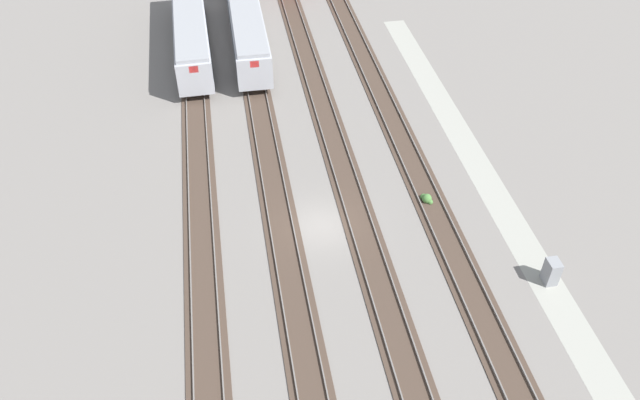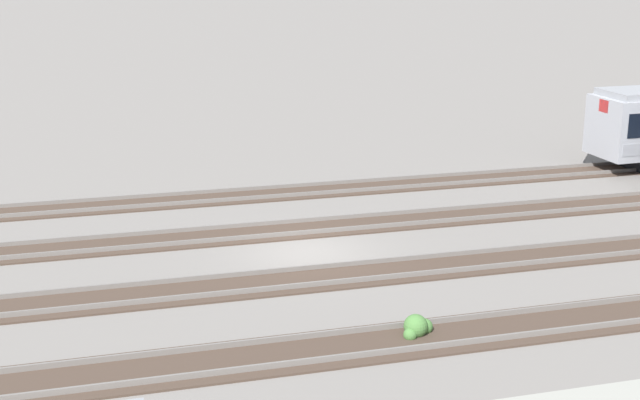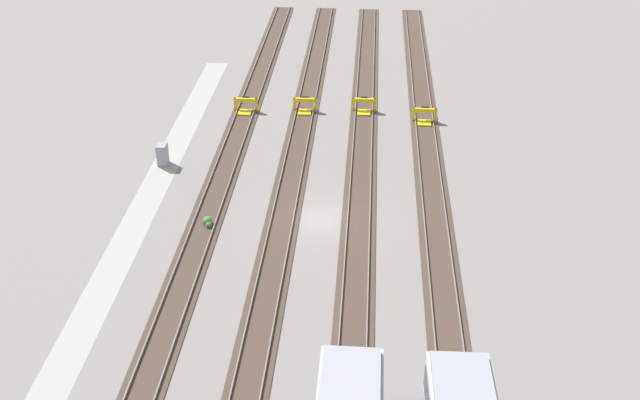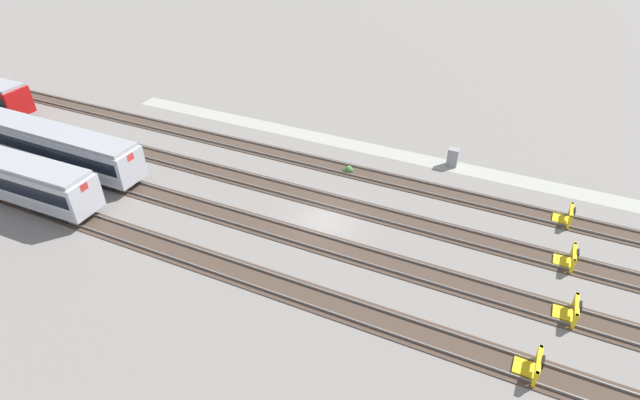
# 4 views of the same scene
# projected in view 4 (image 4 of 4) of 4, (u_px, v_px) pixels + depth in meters

# --- Properties ---
(ground_plane) EXTENTS (400.00, 400.00, 0.00)m
(ground_plane) POSITION_uv_depth(u_px,v_px,m) (325.00, 221.00, 36.99)
(ground_plane) COLOR gray
(service_walkway) EXTENTS (54.00, 2.00, 0.01)m
(service_walkway) POSITION_uv_depth(u_px,v_px,m) (378.00, 150.00, 45.86)
(service_walkway) COLOR #9E9E93
(service_walkway) RESTS_ON ground
(rail_track_nearest) EXTENTS (90.00, 2.23, 0.21)m
(rail_track_nearest) POSITION_uv_depth(u_px,v_px,m) (361.00, 173.00, 42.51)
(rail_track_nearest) COLOR #47382D
(rail_track_nearest) RESTS_ON ground
(rail_track_near_inner) EXTENTS (90.00, 2.24, 0.21)m
(rail_track_near_inner) POSITION_uv_depth(u_px,v_px,m) (338.00, 203.00, 38.82)
(rail_track_near_inner) COLOR #47382D
(rail_track_near_inner) RESTS_ON ground
(rail_track_middle) EXTENTS (90.00, 2.24, 0.21)m
(rail_track_middle) POSITION_uv_depth(u_px,v_px,m) (311.00, 240.00, 35.12)
(rail_track_middle) COLOR #47382D
(rail_track_middle) RESTS_ON ground
(rail_track_far_inner) EXTENTS (90.00, 2.23, 0.21)m
(rail_track_far_inner) POSITION_uv_depth(u_px,v_px,m) (277.00, 285.00, 31.42)
(rail_track_far_inner) COLOR #47382D
(rail_track_far_inner) RESTS_ON ground
(subway_car_front_row_left_inner) EXTENTS (18.01, 2.93, 3.70)m
(subway_car_front_row_left_inner) POSITION_uv_depth(u_px,v_px,m) (51.00, 145.00, 42.42)
(subway_car_front_row_left_inner) COLOR #ADAFB7
(subway_car_front_row_left_inner) RESTS_ON ground
(subway_car_front_row_right_inner) EXTENTS (18.05, 3.20, 3.70)m
(subway_car_front_row_right_inner) POSITION_uv_depth(u_px,v_px,m) (0.00, 173.00, 38.76)
(subway_car_front_row_right_inner) COLOR #ADAFB7
(subway_car_front_row_right_inner) RESTS_ON ground
(bumper_stop_nearest_track) EXTENTS (1.35, 2.00, 1.22)m
(bumper_stop_nearest_track) POSITION_uv_depth(u_px,v_px,m) (566.00, 216.00, 36.70)
(bumper_stop_nearest_track) COLOR gold
(bumper_stop_nearest_track) RESTS_ON ground
(bumper_stop_near_inner_track) EXTENTS (1.35, 2.00, 1.22)m
(bumper_stop_near_inner_track) POSITION_uv_depth(u_px,v_px,m) (568.00, 258.00, 32.87)
(bumper_stop_near_inner_track) COLOR gold
(bumper_stop_near_inner_track) RESTS_ON ground
(bumper_stop_middle_track) EXTENTS (1.35, 2.00, 1.22)m
(bumper_stop_middle_track) POSITION_uv_depth(u_px,v_px,m) (570.00, 310.00, 29.08)
(bumper_stop_middle_track) COLOR gold
(bumper_stop_middle_track) RESTS_ON ground
(bumper_stop_far_inner_track) EXTENTS (1.36, 2.00, 1.22)m
(bumper_stop_far_inner_track) POSITION_uv_depth(u_px,v_px,m) (532.00, 365.00, 25.95)
(bumper_stop_far_inner_track) COLOR gold
(bumper_stop_far_inner_track) RESTS_ON ground
(electrical_cabinet) EXTENTS (0.90, 0.73, 1.60)m
(electrical_cabinet) POSITION_uv_depth(u_px,v_px,m) (453.00, 157.00, 43.23)
(electrical_cabinet) COLOR gray
(electrical_cabinet) RESTS_ON ground
(weed_clump) EXTENTS (0.92, 0.70, 0.64)m
(weed_clump) POSITION_uv_depth(u_px,v_px,m) (348.00, 170.00, 42.60)
(weed_clump) COLOR #4C7F3D
(weed_clump) RESTS_ON ground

